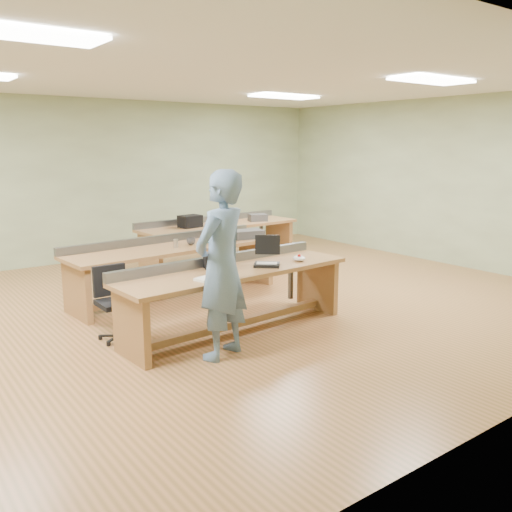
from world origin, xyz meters
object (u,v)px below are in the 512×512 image
workbench_mid (175,258)px  parts_bin_grey (247,234)px  drinks_can (176,243)px  workbench_front (234,285)px  person (221,266)px  task_chair (116,313)px  camera_bag (214,261)px  parts_bin_teal (219,237)px  laptop_base (267,265)px  workbench_back (219,234)px  mug (191,241)px

workbench_mid → parts_bin_grey: parts_bin_grey is taller
workbench_mid → drinks_can: (-0.06, -0.16, 0.25)m
workbench_front → person: (-0.55, -0.57, 0.40)m
task_chair → drinks_can: (1.31, 1.00, 0.51)m
camera_bag → parts_bin_teal: bearing=74.7°
person → camera_bag: bearing=-139.8°
workbench_front → camera_bag: 0.36m
person → parts_bin_teal: bearing=-144.8°
laptop_base → workbench_front: bearing=-155.3°
workbench_back → drinks_can: size_ratio=25.82×
person → mug: size_ratio=15.51×
laptop_base → drinks_can: (-0.31, 1.67, 0.04)m
workbench_front → camera_bag: (-0.17, 0.17, 0.27)m
parts_bin_teal → task_chair: bearing=-153.0°
drinks_can → parts_bin_teal: bearing=3.7°
mug → workbench_back: bearing=46.7°
parts_bin_teal → mug: parts_bin_teal is taller
workbench_front → mug: bearing=74.0°
person → camera_bag: (0.38, 0.74, -0.13)m
workbench_mid → workbench_back: size_ratio=1.04×
workbench_back → parts_bin_teal: parts_bin_teal is taller
task_chair → mug: mug is taller
parts_bin_grey → drinks_can: parts_bin_grey is taller
task_chair → parts_bin_teal: (2.05, 1.04, 0.51)m
person → parts_bin_teal: 2.58m
workbench_front → drinks_can: (0.08, 1.56, 0.25)m
laptop_base → drinks_can: bearing=141.9°
person → drinks_can: (0.62, 2.13, -0.15)m
workbench_mid → person: size_ratio=1.67×
laptop_base → drinks_can: drinks_can is taller
camera_bag → drinks_can: bearing=99.1°
camera_bag → task_chair: (-1.06, 0.39, -0.53)m
parts_bin_grey → workbench_front: bearing=-129.7°
person → mug: bearing=-135.1°
workbench_mid → parts_bin_grey: size_ratio=6.92×
workbench_front → drinks_can: bearing=83.6°
person → task_chair: bearing=-81.7°
mug → person: bearing=-112.3°
laptop_base → task_chair: size_ratio=0.36×
person → parts_bin_grey: 2.89m
camera_bag → task_chair: bearing=178.7°
workbench_front → person: person is taller
workbench_back → task_chair: (-3.04, -2.61, -0.26)m
laptop_base → drinks_can: 1.70m
workbench_mid → task_chair: size_ratio=3.87×
camera_bag → laptop_base: bearing=-8.0°
workbench_back → task_chair: size_ratio=3.72×
laptop_base → task_chair: task_chair is taller
person → task_chair: (-0.68, 1.14, -0.66)m
workbench_mid → mug: size_ratio=25.92×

